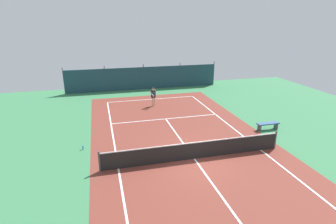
{
  "coord_description": "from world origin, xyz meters",
  "views": [
    {
      "loc": [
        -4.71,
        -12.35,
        7.26
      ],
      "look_at": [
        -0.07,
        5.43,
        0.9
      ],
      "focal_mm": 28.92,
      "sensor_mm": 36.0,
      "label": 1
    }
  ],
  "objects_px": {
    "courtside_bench": "(268,124)",
    "tennis_player": "(153,95)",
    "water_bottle": "(83,148)",
    "tennis_net": "(195,150)",
    "tennis_ball_near_player": "(186,140)"
  },
  "relations": [
    {
      "from": "tennis_net",
      "to": "tennis_ball_near_player",
      "type": "height_order",
      "value": "tennis_net"
    },
    {
      "from": "courtside_bench",
      "to": "water_bottle",
      "type": "distance_m",
      "value": 12.24
    },
    {
      "from": "tennis_ball_near_player",
      "to": "courtside_bench",
      "type": "relative_size",
      "value": 0.04
    },
    {
      "from": "water_bottle",
      "to": "tennis_net",
      "type": "bearing_deg",
      "value": -24.57
    },
    {
      "from": "tennis_player",
      "to": "water_bottle",
      "type": "distance_m",
      "value": 9.18
    },
    {
      "from": "tennis_player",
      "to": "water_bottle",
      "type": "bearing_deg",
      "value": 26.2
    },
    {
      "from": "courtside_bench",
      "to": "water_bottle",
      "type": "xyz_separation_m",
      "value": [
        -12.24,
        0.09,
        -0.25
      ]
    },
    {
      "from": "courtside_bench",
      "to": "tennis_net",
      "type": "bearing_deg",
      "value": -157.42
    },
    {
      "from": "tennis_net",
      "to": "courtside_bench",
      "type": "height_order",
      "value": "tennis_net"
    },
    {
      "from": "tennis_net",
      "to": "tennis_ball_near_player",
      "type": "relative_size",
      "value": 153.33
    },
    {
      "from": "courtside_bench",
      "to": "tennis_player",
      "type": "bearing_deg",
      "value": 132.12
    },
    {
      "from": "tennis_ball_near_player",
      "to": "courtside_bench",
      "type": "bearing_deg",
      "value": 2.46
    },
    {
      "from": "tennis_player",
      "to": "tennis_ball_near_player",
      "type": "distance_m",
      "value": 7.57
    },
    {
      "from": "courtside_bench",
      "to": "tennis_ball_near_player",
      "type": "bearing_deg",
      "value": -177.54
    },
    {
      "from": "tennis_net",
      "to": "tennis_player",
      "type": "bearing_deg",
      "value": 91.33
    }
  ]
}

